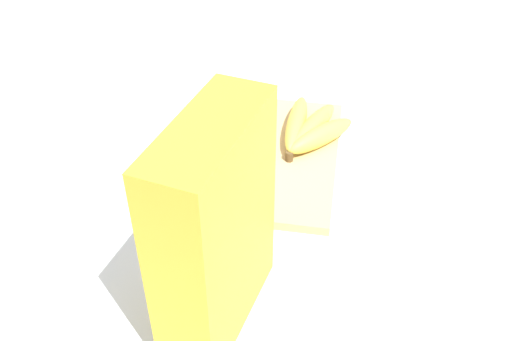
{
  "coord_description": "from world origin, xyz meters",
  "views": [
    {
      "loc": [
        -0.8,
        -0.12,
        0.61
      ],
      "look_at": [
        -0.12,
        0.0,
        0.07
      ],
      "focal_mm": 39.28,
      "sensor_mm": 36.0,
      "label": 1
    }
  ],
  "objects_px": {
    "cutting_board": "(267,155)",
    "yogurt_cup_front": "(222,147)",
    "yogurt_cup_back": "(220,113)",
    "banana_bunch": "(309,129)",
    "cereal_box": "(215,231)"
  },
  "relations": [
    {
      "from": "cutting_board",
      "to": "yogurt_cup_back",
      "type": "relative_size",
      "value": 4.45
    },
    {
      "from": "cereal_box",
      "to": "yogurt_cup_back",
      "type": "bearing_deg",
      "value": -155.69
    },
    {
      "from": "cereal_box",
      "to": "yogurt_cup_front",
      "type": "relative_size",
      "value": 3.26
    },
    {
      "from": "cereal_box",
      "to": "banana_bunch",
      "type": "bearing_deg",
      "value": -179.09
    },
    {
      "from": "cutting_board",
      "to": "banana_bunch",
      "type": "height_order",
      "value": "banana_bunch"
    },
    {
      "from": "yogurt_cup_front",
      "to": "yogurt_cup_back",
      "type": "relative_size",
      "value": 1.13
    },
    {
      "from": "yogurt_cup_front",
      "to": "yogurt_cup_back",
      "type": "height_order",
      "value": "yogurt_cup_front"
    },
    {
      "from": "cutting_board",
      "to": "yogurt_cup_front",
      "type": "relative_size",
      "value": 3.92
    },
    {
      "from": "cutting_board",
      "to": "banana_bunch",
      "type": "relative_size",
      "value": 1.89
    },
    {
      "from": "cutting_board",
      "to": "yogurt_cup_front",
      "type": "bearing_deg",
      "value": 131.91
    },
    {
      "from": "yogurt_cup_back",
      "to": "yogurt_cup_front",
      "type": "bearing_deg",
      "value": -165.33
    },
    {
      "from": "cutting_board",
      "to": "banana_bunch",
      "type": "bearing_deg",
      "value": -50.18
    },
    {
      "from": "cereal_box",
      "to": "yogurt_cup_back",
      "type": "height_order",
      "value": "cereal_box"
    },
    {
      "from": "cutting_board",
      "to": "cereal_box",
      "type": "height_order",
      "value": "cereal_box"
    },
    {
      "from": "cutting_board",
      "to": "cereal_box",
      "type": "xyz_separation_m",
      "value": [
        -0.34,
        0.01,
        0.14
      ]
    }
  ]
}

